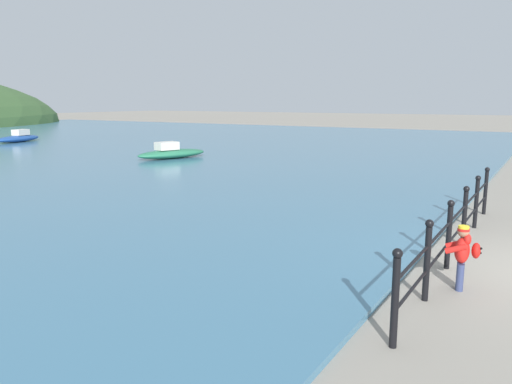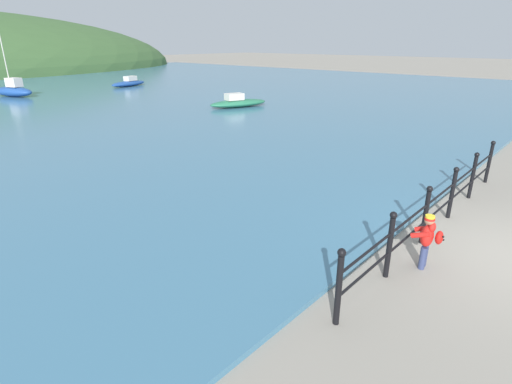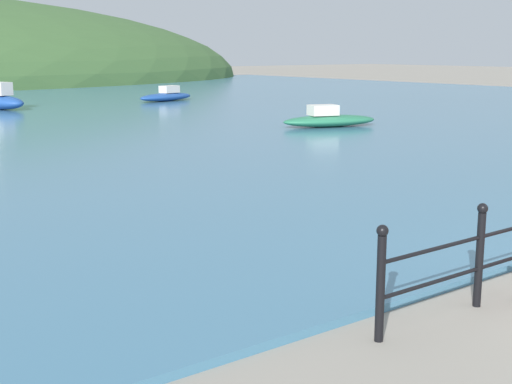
# 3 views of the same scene
# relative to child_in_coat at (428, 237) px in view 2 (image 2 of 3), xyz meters

# --- Properties ---
(iron_railing) EXTENTS (8.27, 0.12, 1.21)m
(iron_railing) POSITION_rel_child_in_coat_xyz_m (1.72, 0.37, 0.04)
(iron_railing) COLOR black
(iron_railing) RESTS_ON ground
(child_in_coat) EXTENTS (0.42, 0.55, 1.00)m
(child_in_coat) POSITION_rel_child_in_coat_xyz_m (0.00, 0.00, 0.00)
(child_in_coat) COLOR navy
(child_in_coat) RESTS_ON ground
(boat_red_dinghy) EXTENTS (3.90, 2.03, 0.83)m
(boat_red_dinghy) POSITION_rel_child_in_coat_xyz_m (12.77, 30.12, -0.24)
(boat_red_dinghy) COLOR #1E4793
(boat_red_dinghy) RESTS_ON water
(boat_twin_mast) EXTENTS (3.85, 2.27, 0.80)m
(boat_twin_mast) POSITION_rel_child_in_coat_xyz_m (10.67, 14.90, -0.25)
(boat_twin_mast) COLOR #287551
(boat_twin_mast) RESTS_ON water
(boat_green_fishing) EXTENTS (2.23, 3.62, 4.43)m
(boat_green_fishing) POSITION_rel_child_in_coat_xyz_m (3.56, 30.03, -0.08)
(boat_green_fishing) COLOR #1E4793
(boat_green_fishing) RESTS_ON water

